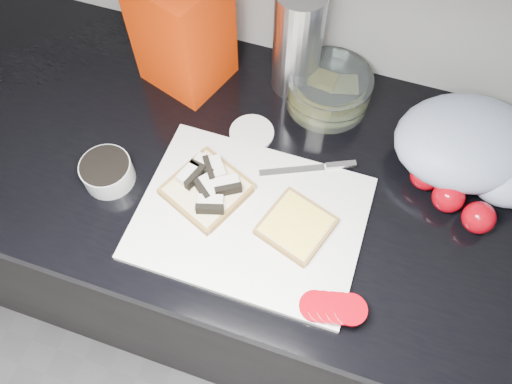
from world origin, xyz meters
The scene contains 14 objects.
base_cabinet centered at (0.00, 1.20, 0.43)m, with size 3.50×0.60×0.86m, color black.
countertop centered at (0.00, 1.20, 0.88)m, with size 3.50×0.64×0.04m, color black.
cutting_board centered at (-0.07, 1.08, 0.91)m, with size 0.40×0.30×0.01m, color silver.
bread_left centered at (-0.16, 1.11, 0.92)m, with size 0.18×0.18×0.04m.
bread_right centered at (0.01, 1.09, 0.92)m, with size 0.15×0.15×0.02m.
tomato_slices centered at (0.11, 0.96, 0.92)m, with size 0.12×0.07×0.02m.
knife centered at (0.02, 1.22, 0.91)m, with size 0.17×0.09×0.01m.
seed_tub centered at (-0.35, 1.08, 0.93)m, with size 0.10×0.10×0.05m.
tub_lid centered at (-0.13, 1.26, 0.90)m, with size 0.09×0.09×0.01m, color silver.
glass_bowl centered at (-0.01, 1.39, 0.94)m, with size 0.17×0.17×0.07m.
bread_bag centered at (-0.31, 1.37, 1.02)m, with size 0.15×0.14×0.24m, color #F42904.
steel_canister centered at (-0.09, 1.42, 1.01)m, with size 0.10×0.10×0.23m, color #AAA9AE.
grocery_bag centered at (0.27, 1.32, 0.96)m, with size 0.33×0.29×0.12m.
whole_tomatoes centered at (0.26, 1.23, 0.93)m, with size 0.16×0.12×0.06m.
Camera 1 is at (0.06, 0.71, 1.71)m, focal length 35.00 mm.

